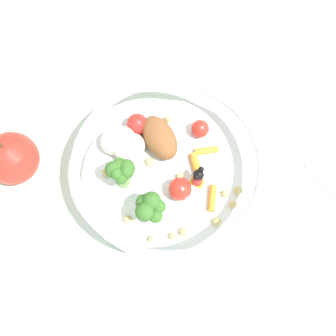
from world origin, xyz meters
name	(u,v)px	position (x,y,z in m)	size (l,w,h in m)	color
ground_plane	(168,178)	(0.00, 0.00, 0.00)	(2.40, 2.40, 0.00)	silver
food_container	(161,164)	(0.00, -0.01, 0.03)	(0.25, 0.25, 0.07)	white
loose_apple	(12,158)	(0.14, -0.15, 0.04)	(0.07, 0.07, 0.08)	red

